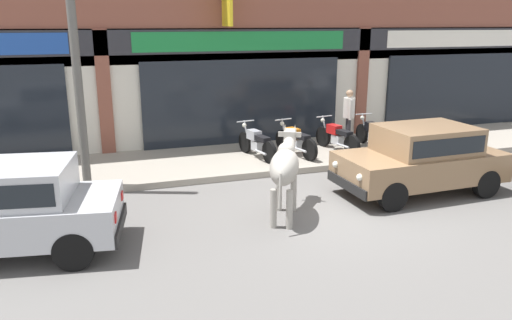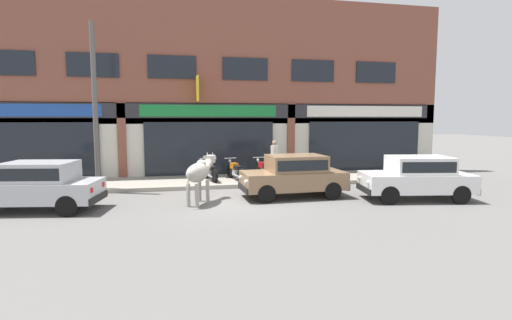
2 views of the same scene
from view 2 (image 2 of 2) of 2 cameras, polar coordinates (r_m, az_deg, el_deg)
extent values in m
plane|color=#605E5B|center=(13.32, -4.12, -5.84)|extent=(90.00, 90.00, 0.00)
cube|color=gray|center=(16.95, -5.95, -3.02)|extent=(19.00, 3.06, 0.15)
cube|color=brown|center=(18.72, -6.78, 14.06)|extent=(23.00, 0.55, 5.77)
cube|color=beige|center=(18.56, -6.64, 2.81)|extent=(23.00, 0.55, 3.40)
cube|color=#28282D|center=(18.22, -6.59, 6.99)|extent=(22.08, 0.08, 0.64)
cube|color=black|center=(19.07, -30.09, 1.06)|extent=(5.83, 0.10, 2.40)
cube|color=#1E479E|center=(19.00, -30.39, 6.16)|extent=(6.13, 0.05, 0.52)
cube|color=brown|center=(18.28, -18.59, 2.48)|extent=(0.36, 0.12, 3.40)
cube|color=black|center=(18.26, -6.52, 1.65)|extent=(5.83, 0.10, 2.40)
cube|color=#197A38|center=(18.19, -6.58, 6.99)|extent=(6.13, 0.05, 0.52)
cube|color=brown|center=(19.05, 5.02, 2.91)|extent=(0.36, 0.12, 3.40)
cube|color=black|center=(20.52, 15.31, 1.96)|extent=(5.83, 0.10, 2.40)
cube|color=silver|center=(20.45, 15.47, 6.71)|extent=(6.13, 0.05, 0.52)
cube|color=black|center=(19.31, -32.04, 11.71)|extent=(2.09, 0.06, 1.00)
cube|color=black|center=(18.51, -22.27, 12.46)|extent=(2.09, 0.06, 1.00)
cube|color=black|center=(18.27, -11.89, 12.86)|extent=(2.09, 0.06, 1.00)
cube|color=black|center=(18.60, -1.54, 12.87)|extent=(2.09, 0.06, 1.00)
cube|color=black|center=(19.48, 8.15, 12.50)|extent=(2.09, 0.06, 1.00)
cube|color=black|center=(20.83, 16.76, 11.89)|extent=(2.09, 0.06, 1.00)
cube|color=yellow|center=(17.80, -8.38, 10.05)|extent=(0.08, 0.80, 1.10)
ellipsoid|color=#9E998E|center=(12.74, -8.30, -1.78)|extent=(1.11, 1.48, 0.60)
sphere|color=#9E998E|center=(12.97, -7.82, -0.63)|extent=(0.32, 0.32, 0.32)
cylinder|color=#9E998E|center=(13.30, -8.07, -4.33)|extent=(0.12, 0.12, 0.72)
cylinder|color=#9E998E|center=(13.19, -6.93, -4.40)|extent=(0.12, 0.12, 0.72)
cylinder|color=#9E998E|center=(12.52, -9.65, -5.00)|extent=(0.12, 0.12, 0.72)
cylinder|color=#9E998E|center=(12.40, -8.45, -5.09)|extent=(0.12, 0.12, 0.72)
cylinder|color=#9E998E|center=(13.47, -6.92, -0.69)|extent=(0.43, 0.52, 0.43)
cube|color=#9E998E|center=(13.69, -6.52, 0.14)|extent=(0.36, 0.42, 0.26)
cube|color=slate|center=(13.86, -6.24, 0.05)|extent=(0.21, 0.20, 0.14)
cone|color=beige|center=(13.68, -6.98, 0.89)|extent=(0.10, 0.13, 0.19)
cone|color=beige|center=(13.60, -6.20, 0.87)|extent=(0.10, 0.13, 0.19)
cube|color=#9E998E|center=(13.67, -7.27, 0.38)|extent=(0.14, 0.10, 0.10)
cube|color=#9E998E|center=(13.56, -6.02, 0.34)|extent=(0.14, 0.10, 0.10)
cylinder|color=#9E998E|center=(12.11, -9.68, -3.26)|extent=(0.11, 0.16, 0.60)
cylinder|color=black|center=(12.90, 1.48, -4.86)|extent=(0.60, 0.19, 0.60)
cylinder|color=black|center=(14.27, -0.03, -3.79)|extent=(0.60, 0.19, 0.60)
cylinder|color=black|center=(13.67, 10.85, -4.34)|extent=(0.60, 0.19, 0.60)
cylinder|color=black|center=(14.97, 8.58, -3.40)|extent=(0.60, 0.19, 0.60)
cube|color=#846647|center=(13.86, 5.31, -2.86)|extent=(3.53, 1.67, 0.60)
cube|color=#846647|center=(13.82, 5.72, -0.47)|extent=(1.93, 1.48, 0.56)
cube|color=black|center=(13.82, 5.72, -0.47)|extent=(1.78, 1.49, 0.35)
cube|color=black|center=(13.44, -1.72, -4.07)|extent=(0.15, 1.52, 0.20)
cube|color=black|center=(14.54, 11.77, -3.42)|extent=(0.15, 1.52, 0.20)
sphere|color=silver|center=(12.92, -1.41, -3.13)|extent=(0.14, 0.14, 0.14)
sphere|color=silver|center=(13.85, -2.25, -2.51)|extent=(0.14, 0.14, 0.14)
cube|color=red|center=(14.06, 12.76, -2.44)|extent=(0.03, 0.16, 0.14)
cube|color=red|center=(14.95, 11.07, -1.91)|extent=(0.03, 0.16, 0.14)
cylinder|color=black|center=(14.60, -31.56, -4.48)|extent=(0.62, 0.28, 0.60)
cylinder|color=black|center=(12.33, -25.36, -5.96)|extent=(0.62, 0.28, 0.60)
cylinder|color=black|center=(13.64, -23.04, -4.75)|extent=(0.62, 0.28, 0.60)
cube|color=#B2B5BA|center=(13.39, -28.79, -3.91)|extent=(3.72, 2.17, 0.60)
cube|color=#B2B5BA|center=(13.27, -28.53, -1.45)|extent=(2.12, 1.74, 0.56)
cube|color=black|center=(13.27, -28.53, -1.45)|extent=(1.97, 1.73, 0.35)
cube|color=black|center=(12.77, -21.72, -5.04)|extent=(0.37, 1.52, 0.20)
cube|color=red|center=(12.24, -22.42, -4.01)|extent=(0.06, 0.16, 0.14)
cube|color=red|center=(13.17, -20.97, -3.27)|extent=(0.06, 0.16, 0.14)
cylinder|color=black|center=(13.35, 18.54, -4.81)|extent=(0.62, 0.28, 0.60)
cylinder|color=black|center=(14.68, 16.55, -3.77)|extent=(0.62, 0.28, 0.60)
cylinder|color=black|center=(14.32, 27.20, -4.44)|extent=(0.62, 0.28, 0.60)
cylinder|color=black|center=(15.57, 24.61, -3.52)|extent=(0.62, 0.28, 0.60)
cube|color=white|center=(14.39, 21.86, -2.94)|extent=(3.73, 2.20, 0.60)
cube|color=white|center=(14.36, 22.31, -0.65)|extent=(2.13, 1.75, 0.56)
cube|color=black|center=(14.36, 22.31, -0.65)|extent=(1.98, 1.75, 0.35)
cube|color=black|center=(13.81, 15.24, -4.00)|extent=(0.39, 1.52, 0.20)
cube|color=black|center=(15.21, 27.80, -3.58)|extent=(0.39, 1.52, 0.20)
sphere|color=silver|center=(13.31, 15.77, -3.09)|extent=(0.14, 0.14, 0.14)
sphere|color=silver|center=(14.21, 14.58, -2.48)|extent=(0.14, 0.14, 0.14)
cube|color=red|center=(14.75, 28.90, -2.66)|extent=(0.06, 0.16, 0.14)
cube|color=red|center=(15.60, 27.03, -2.13)|extent=(0.06, 0.16, 0.14)
cylinder|color=black|center=(17.22, -7.21, -1.69)|extent=(0.21, 0.57, 0.56)
cylinder|color=black|center=(16.03, -5.94, -2.25)|extent=(0.21, 0.57, 0.56)
cube|color=#B2B5BA|center=(16.60, -6.58, -1.83)|extent=(0.26, 0.35, 0.24)
cube|color=#A8AAB2|center=(16.72, -6.75, -0.88)|extent=(0.31, 0.44, 0.24)
cube|color=black|center=(16.34, -6.34, -1.11)|extent=(0.32, 0.55, 0.12)
cylinder|color=#B2B5BA|center=(17.12, -7.16, -0.72)|extent=(0.09, 0.27, 0.59)
cylinder|color=#B2B5BA|center=(17.13, -7.22, 0.22)|extent=(0.52, 0.13, 0.03)
sphere|color=silver|center=(17.20, -7.27, -0.16)|extent=(0.12, 0.12, 0.12)
cylinder|color=#B2B5BA|center=(16.24, -6.57, -2.30)|extent=(0.15, 0.48, 0.06)
cylinder|color=black|center=(17.25, -3.71, -1.64)|extent=(0.21, 0.57, 0.56)
cylinder|color=black|center=(16.10, -2.16, -2.19)|extent=(0.21, 0.57, 0.56)
cube|color=#B2B5BA|center=(16.65, -2.93, -1.78)|extent=(0.26, 0.35, 0.24)
cube|color=orange|center=(16.76, -3.14, -0.83)|extent=(0.32, 0.44, 0.24)
cube|color=black|center=(16.39, -2.64, -1.05)|extent=(0.32, 0.55, 0.12)
cylinder|color=#B2B5BA|center=(17.16, -3.64, -0.67)|extent=(0.09, 0.27, 0.59)
cylinder|color=#B2B5BA|center=(17.16, -3.70, 0.27)|extent=(0.52, 0.14, 0.03)
sphere|color=silver|center=(17.23, -3.76, -0.11)|extent=(0.12, 0.12, 0.12)
cylinder|color=#B2B5BA|center=(16.29, -2.84, -2.24)|extent=(0.16, 0.48, 0.06)
cylinder|color=black|center=(17.53, 0.33, -1.50)|extent=(0.20, 0.57, 0.56)
cylinder|color=black|center=(16.41, 2.08, -2.03)|extent=(0.20, 0.57, 0.56)
cube|color=#B2B5BA|center=(16.94, 1.20, -1.63)|extent=(0.26, 0.35, 0.24)
cube|color=red|center=(17.05, 0.98, -0.70)|extent=(0.31, 0.44, 0.24)
cube|color=black|center=(16.70, 1.54, -0.92)|extent=(0.31, 0.55, 0.12)
cylinder|color=#B2B5BA|center=(17.44, 0.41, -0.55)|extent=(0.09, 0.27, 0.59)
cylinder|color=#B2B5BA|center=(17.45, 0.35, 0.38)|extent=(0.52, 0.13, 0.03)
sphere|color=silver|center=(17.51, 0.28, 0.00)|extent=(0.12, 0.12, 0.12)
cylinder|color=#B2B5BA|center=(16.58, 1.37, -2.08)|extent=(0.15, 0.48, 0.06)
cylinder|color=black|center=(17.82, 4.24, -1.40)|extent=(0.10, 0.56, 0.56)
cylinder|color=black|center=(16.64, 5.49, -1.94)|extent=(0.10, 0.56, 0.56)
cube|color=#B2B5BA|center=(17.21, 4.87, -1.54)|extent=(0.20, 0.32, 0.24)
cube|color=black|center=(17.33, 4.72, -0.62)|extent=(0.24, 0.40, 0.24)
cube|color=black|center=(16.95, 5.12, -0.84)|extent=(0.22, 0.52, 0.12)
cylinder|color=#B2B5BA|center=(17.73, 4.31, -0.46)|extent=(0.04, 0.27, 0.59)
cylinder|color=#B2B5BA|center=(17.74, 4.28, 0.45)|extent=(0.52, 0.03, 0.03)
sphere|color=silver|center=(17.81, 4.22, 0.09)|extent=(0.12, 0.12, 0.12)
cylinder|color=#B2B5BA|center=(16.85, 4.87, -1.97)|extent=(0.06, 0.48, 0.06)
cylinder|color=#2D2D33|center=(17.57, 2.63, -1.07)|extent=(0.11, 0.11, 0.82)
cylinder|color=#2D2D33|center=(17.39, 2.60, -1.14)|extent=(0.11, 0.11, 0.82)
cylinder|color=silver|center=(17.41, 2.63, 1.15)|extent=(0.32, 0.32, 0.56)
cylinder|color=silver|center=(17.62, 2.67, 1.12)|extent=(0.08, 0.08, 0.56)
cylinder|color=silver|center=(17.20, 2.59, 1.00)|extent=(0.08, 0.08, 0.56)
sphere|color=tan|center=(17.38, 2.64, 2.46)|extent=(0.20, 0.20, 0.20)
cylinder|color=#595651|center=(15.62, -22.02, 7.12)|extent=(0.18, 0.18, 6.00)
camera|label=1|loc=(5.17, -41.28, 13.61)|focal=35.00mm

